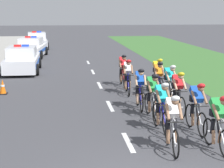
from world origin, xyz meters
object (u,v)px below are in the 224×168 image
object	(u,v)px
cyclist_seventh	(140,88)
cyclist_eighth	(170,83)
cyclist_third	(162,105)
cyclist_sixth	(178,92)
cyclist_tenth	(158,79)
police_car_nearest	(22,60)
cyclist_ninth	(128,76)
cyclist_twelfth	(158,75)
police_car_third	(37,41)
cyclist_lead	(172,121)
cyclist_second	(218,122)
cyclist_fifth	(152,95)
police_car_second	(31,48)
traffic_cone_near	(3,87)
cyclist_eleventh	(123,70)
cyclist_fourth	(197,106)

from	to	relation	value
cyclist_seventh	cyclist_eighth	xyz separation A→B (m)	(1.31, 0.72, 0.00)
cyclist_third	cyclist_sixth	xyz separation A→B (m)	(1.02, 1.71, 0.00)
cyclist_sixth	cyclist_tenth	xyz separation A→B (m)	(-0.04, 2.52, 0.00)
cyclist_sixth	police_car_nearest	distance (m)	11.73
cyclist_third	cyclist_ninth	xyz separation A→B (m)	(-0.13, 5.10, 0.00)
cyclist_eighth	police_car_nearest	size ratio (longest dim) A/B	0.39
cyclist_twelfth	police_car_third	xyz separation A→B (m)	(-6.39, 19.95, -0.11)
cyclist_sixth	police_car_nearest	world-z (taller)	police_car_nearest
cyclist_seventh	cyclist_lead	bearing A→B (deg)	-90.40
cyclist_ninth	cyclist_twelfth	xyz separation A→B (m)	(1.33, 0.11, 0.00)
cyclist_lead	police_car_third	world-z (taller)	police_car_third
cyclist_eighth	police_car_third	xyz separation A→B (m)	(-6.38, 21.85, -0.11)
police_car_third	cyclist_ninth	bearing A→B (deg)	-75.85
cyclist_lead	cyclist_second	world-z (taller)	same
cyclist_fifth	cyclist_seventh	xyz separation A→B (m)	(-0.19, 1.17, 0.00)
police_car_second	police_car_third	bearing A→B (deg)	89.97
police_car_nearest	traffic_cone_near	size ratio (longest dim) A/B	6.89
cyclist_tenth	cyclist_twelfth	bearing A→B (deg)	77.59
cyclist_sixth	cyclist_eighth	size ratio (longest dim) A/B	1.00
cyclist_seventh	cyclist_eighth	bearing A→B (deg)	28.57
cyclist_ninth	police_car_third	world-z (taller)	police_car_third
cyclist_tenth	police_car_third	bearing A→B (deg)	106.44
cyclist_eleventh	cyclist_eighth	bearing A→B (deg)	-70.23
cyclist_second	cyclist_tenth	bearing A→B (deg)	90.08
cyclist_second	cyclist_sixth	bearing A→B (deg)	89.48
traffic_cone_near	cyclist_tenth	bearing A→B (deg)	-13.36
cyclist_tenth	cyclist_third	bearing A→B (deg)	-103.08
cyclist_twelfth	police_car_third	world-z (taller)	police_car_third
cyclist_sixth	cyclist_third	bearing A→B (deg)	-120.88
cyclist_fourth	cyclist_tenth	xyz separation A→B (m)	(-0.01, 4.48, 0.00)
cyclist_eighth	cyclist_ninth	size ratio (longest dim) A/B	1.00
cyclist_seventh	cyclist_twelfth	size ratio (longest dim) A/B	1.00
cyclist_ninth	police_car_nearest	size ratio (longest dim) A/B	0.39
cyclist_fifth	traffic_cone_near	world-z (taller)	cyclist_fifth
cyclist_lead	cyclist_eleventh	distance (m)	8.46
cyclist_lead	cyclist_sixth	size ratio (longest dim) A/B	1.00
cyclist_ninth	police_car_third	xyz separation A→B (m)	(-5.05, 20.05, -0.11)
cyclist_fourth	cyclist_ninth	xyz separation A→B (m)	(-1.13, 5.34, 0.00)
police_car_third	cyclist_fifth	bearing A→B (deg)	-77.52
traffic_cone_near	cyclist_fourth	bearing A→B (deg)	-42.98
cyclist_fourth	cyclist_eighth	size ratio (longest dim) A/B	1.00
cyclist_fourth	cyclist_twelfth	distance (m)	5.45
cyclist_sixth	cyclist_tenth	world-z (taller)	same
cyclist_lead	cyclist_seventh	size ratio (longest dim) A/B	1.00
cyclist_ninth	police_car_nearest	world-z (taller)	police_car_nearest
cyclist_twelfth	cyclist_sixth	bearing A→B (deg)	-92.84
cyclist_lead	cyclist_twelfth	size ratio (longest dim) A/B	1.00
police_car_second	cyclist_twelfth	bearing A→B (deg)	-64.59
police_car_nearest	police_car_second	size ratio (longest dim) A/B	0.97
cyclist_fifth	police_car_nearest	xyz separation A→B (m)	(-5.26, 10.24, -0.11)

